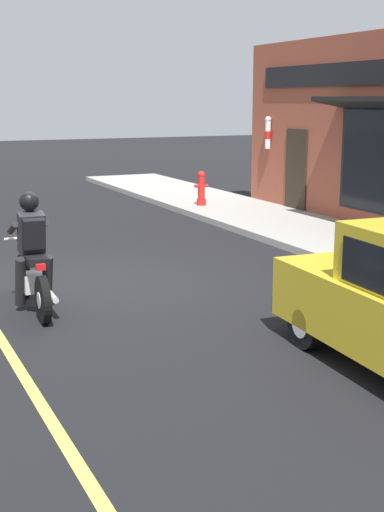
# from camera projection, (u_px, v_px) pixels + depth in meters

# --- Properties ---
(ground_plane) EXTENTS (80.00, 80.00, 0.00)m
(ground_plane) POSITION_uv_depth(u_px,v_px,m) (95.00, 284.00, 11.06)
(ground_plane) COLOR black
(sidewalk_curb) EXTENTS (2.60, 22.00, 0.14)m
(sidewalk_curb) POSITION_uv_depth(u_px,v_px,m) (285.00, 225.00, 15.90)
(sidewalk_curb) COLOR #9E9B93
(sidewalk_curb) RESTS_ON ground
(storefront_building) EXTENTS (1.25, 10.03, 4.20)m
(storefront_building) POSITION_uv_depth(u_px,v_px,m) (381.00, 133.00, 15.00)
(storefront_building) COLOR brown
(storefront_building) RESTS_ON ground
(motorcycle_with_rider) EXTENTS (0.56, 2.02, 1.62)m
(motorcycle_with_rider) POSITION_uv_depth(u_px,v_px,m) (32.00, 261.00, 9.61)
(motorcycle_with_rider) COLOR black
(motorcycle_with_rider) RESTS_ON ground
(fire_hydrant) EXTENTS (0.36, 0.24, 0.88)m
(fire_hydrant) POSITION_uv_depth(u_px,v_px,m) (201.00, 188.00, 18.27)
(fire_hydrant) COLOR red
(fire_hydrant) RESTS_ON sidewalk_curb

